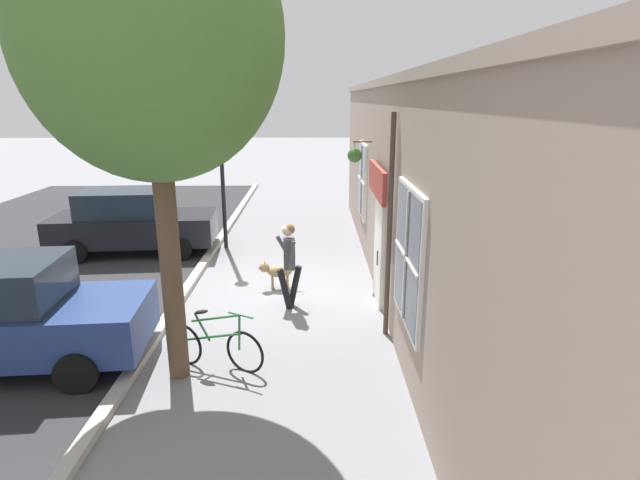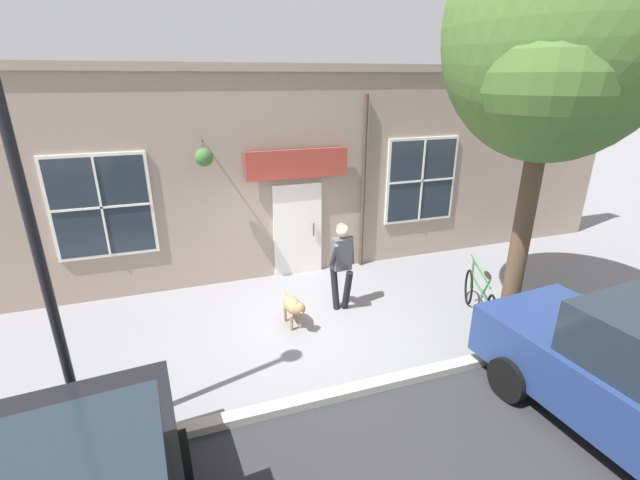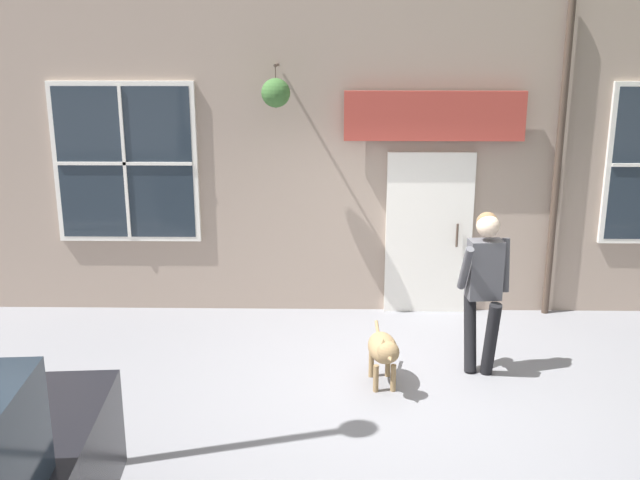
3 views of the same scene
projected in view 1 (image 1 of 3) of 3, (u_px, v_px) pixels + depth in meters
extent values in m
plane|color=gray|center=(277.00, 292.00, 11.00)|extent=(90.00, 90.00, 0.00)
cube|color=#B2ADA3|center=(186.00, 290.00, 10.96)|extent=(0.20, 28.00, 0.12)
cube|color=gray|center=(387.00, 195.00, 10.43)|extent=(0.30, 18.00, 4.35)
cube|color=gray|center=(391.00, 82.00, 9.81)|extent=(0.42, 18.00, 0.16)
cube|color=white|center=(380.00, 253.00, 10.29)|extent=(0.10, 1.10, 2.10)
cube|color=#232D38|center=(378.00, 255.00, 10.31)|extent=(0.03, 0.90, 1.90)
cylinder|color=#47382D|center=(377.00, 258.00, 9.96)|extent=(0.03, 0.03, 0.30)
cube|color=#AD3D33|center=(377.00, 181.00, 9.88)|extent=(0.08, 2.20, 0.60)
cylinder|color=#47382D|center=(389.00, 229.00, 8.55)|extent=(0.09, 0.09, 3.92)
cylinder|color=#47382D|center=(363.00, 142.00, 11.55)|extent=(0.44, 0.04, 0.04)
cylinder|color=#47382D|center=(355.00, 150.00, 11.59)|extent=(0.01, 0.01, 0.34)
cone|color=#2D2823|center=(355.00, 159.00, 11.65)|extent=(0.32, 0.32, 0.18)
sphere|color=#3D6B33|center=(355.00, 155.00, 11.63)|extent=(0.34, 0.34, 0.34)
cube|color=white|center=(363.00, 180.00, 13.74)|extent=(0.08, 1.82, 2.02)
cube|color=#232D38|center=(362.00, 180.00, 13.74)|extent=(0.03, 1.70, 1.90)
cube|color=white|center=(361.00, 180.00, 13.74)|extent=(0.04, 0.04, 1.90)
cube|color=white|center=(361.00, 180.00, 13.74)|extent=(0.04, 1.70, 0.04)
cube|color=white|center=(409.00, 257.00, 7.09)|extent=(0.08, 1.82, 2.02)
cube|color=#232D38|center=(407.00, 257.00, 7.09)|extent=(0.03, 1.70, 1.90)
cube|color=white|center=(406.00, 257.00, 7.09)|extent=(0.04, 0.04, 1.90)
cube|color=white|center=(406.00, 257.00, 7.09)|extent=(0.04, 1.70, 0.04)
cylinder|color=black|center=(285.00, 289.00, 10.04)|extent=(0.31, 0.16, 0.86)
cylinder|color=black|center=(295.00, 286.00, 10.21)|extent=(0.31, 0.16, 0.86)
cube|color=#4C4C51|center=(289.00, 253.00, 9.92)|extent=(0.25, 0.36, 0.62)
sphere|color=beige|center=(288.00, 230.00, 9.79)|extent=(0.23, 0.23, 0.23)
sphere|color=brown|center=(289.00, 229.00, 9.79)|extent=(0.22, 0.22, 0.22)
cylinder|color=#4C4C51|center=(292.00, 255.00, 9.70)|extent=(0.17, 0.10, 0.57)
cylinder|color=#4C4C51|center=(284.00, 247.00, 10.12)|extent=(0.33, 0.11, 0.52)
ellipsoid|color=#997A51|center=(280.00, 271.00, 11.13)|extent=(0.58, 0.34, 0.26)
cylinder|color=#997A51|center=(273.00, 284.00, 11.10)|extent=(0.06, 0.06, 0.29)
cylinder|color=#997A51|center=(272.00, 281.00, 11.27)|extent=(0.06, 0.06, 0.29)
cylinder|color=#997A51|center=(288.00, 283.00, 11.14)|extent=(0.06, 0.06, 0.29)
cylinder|color=#997A51|center=(287.00, 280.00, 11.30)|extent=(0.06, 0.06, 0.29)
sphere|color=#997A51|center=(264.00, 267.00, 11.07)|extent=(0.22, 0.22, 0.22)
cone|color=#997A51|center=(259.00, 268.00, 11.07)|extent=(0.11, 0.10, 0.09)
cone|color=#997A51|center=(265.00, 264.00, 11.00)|extent=(0.06, 0.06, 0.07)
cone|color=#997A51|center=(265.00, 262.00, 11.09)|extent=(0.06, 0.06, 0.07)
cylinder|color=#997A51|center=(296.00, 269.00, 11.15)|extent=(0.21, 0.05, 0.14)
cylinder|color=brown|center=(170.00, 261.00, 7.22)|extent=(0.31, 0.31, 3.70)
ellipsoid|color=#4C7533|center=(151.00, 34.00, 6.38)|extent=(3.45, 3.11, 3.80)
sphere|color=#4C7533|center=(128.00, 85.00, 6.97)|extent=(2.00, 2.00, 2.00)
torus|color=black|center=(245.00, 352.00, 7.73)|extent=(0.64, 0.38, 0.70)
torus|color=black|center=(185.00, 344.00, 7.98)|extent=(0.64, 0.38, 0.70)
cylinder|color=#33723F|center=(213.00, 337.00, 7.80)|extent=(0.95, 0.30, 0.26)
cylinder|color=#33723F|center=(202.00, 327.00, 7.81)|extent=(0.26, 0.10, 0.46)
cylinder|color=#33723F|center=(215.00, 318.00, 7.70)|extent=(0.80, 0.25, 0.22)
cylinder|color=#33723F|center=(239.00, 333.00, 7.66)|extent=(0.07, 0.05, 0.58)
cylinder|color=#33723F|center=(241.00, 315.00, 7.57)|extent=(0.42, 0.24, 0.03)
ellipsoid|color=black|center=(201.00, 312.00, 7.73)|extent=(0.27, 0.16, 0.11)
cube|color=black|center=(135.00, 228.00, 13.68)|extent=(4.43, 2.11, 0.76)
cube|color=#1E2833|center=(124.00, 203.00, 13.47)|extent=(2.36, 1.73, 0.68)
cylinder|color=black|center=(190.00, 232.00, 14.75)|extent=(0.63, 0.23, 0.62)
cylinder|color=black|center=(180.00, 249.00, 13.07)|extent=(0.63, 0.23, 0.62)
cylinder|color=black|center=(97.00, 234.00, 14.51)|extent=(0.63, 0.23, 0.62)
cylinder|color=black|center=(74.00, 252.00, 12.82)|extent=(0.63, 0.23, 0.62)
cube|color=navy|center=(6.00, 326.00, 7.80)|extent=(4.43, 2.11, 0.76)
cylinder|color=black|center=(113.00, 321.00, 8.87)|extent=(0.63, 0.23, 0.62)
cylinder|color=black|center=(77.00, 373.00, 7.18)|extent=(0.63, 0.23, 0.62)
cylinder|color=black|center=(222.00, 163.00, 13.61)|extent=(0.11, 0.11, 4.82)
sphere|color=beige|center=(216.00, 63.00, 12.91)|extent=(0.32, 0.32, 0.32)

